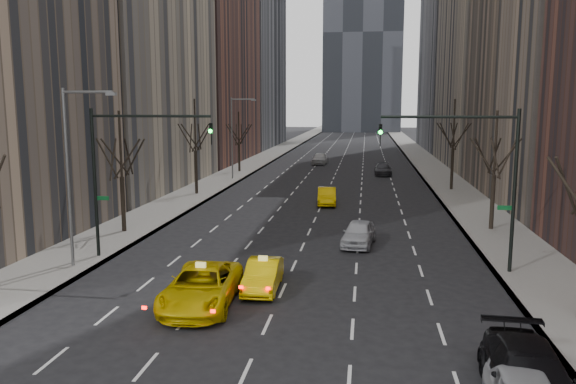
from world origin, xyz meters
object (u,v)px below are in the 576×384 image
at_px(taxi_suv, 201,287).
at_px(taxi_sedan, 263,275).
at_px(parked_suv_black, 530,378).
at_px(silver_sedan_ahead, 359,233).

bearing_deg(taxi_suv, taxi_sedan, 44.47).
bearing_deg(parked_suv_black, taxi_sedan, 138.87).
bearing_deg(taxi_sedan, silver_sedan_ahead, 63.04).
xyz_separation_m(taxi_suv, parked_suv_black, (11.33, -6.41, -0.02)).
height_order(taxi_suv, silver_sedan_ahead, taxi_suv).
distance_m(taxi_suv, silver_sedan_ahead, 12.91).
relative_size(taxi_sedan, parked_suv_black, 0.74).
xyz_separation_m(taxi_sedan, parked_suv_black, (9.15, -8.80, 0.13)).
bearing_deg(taxi_sedan, taxi_suv, -134.02).
distance_m(taxi_suv, taxi_sedan, 3.23).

